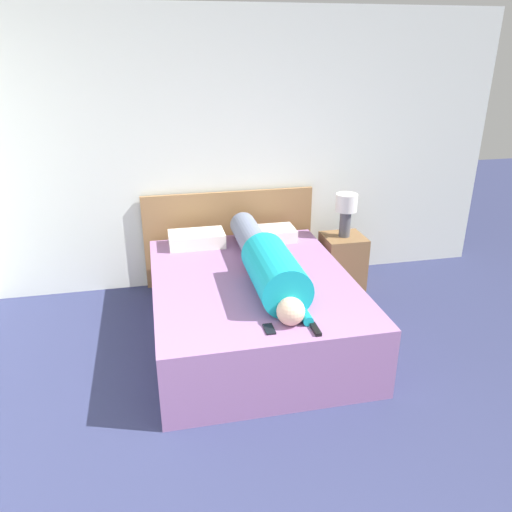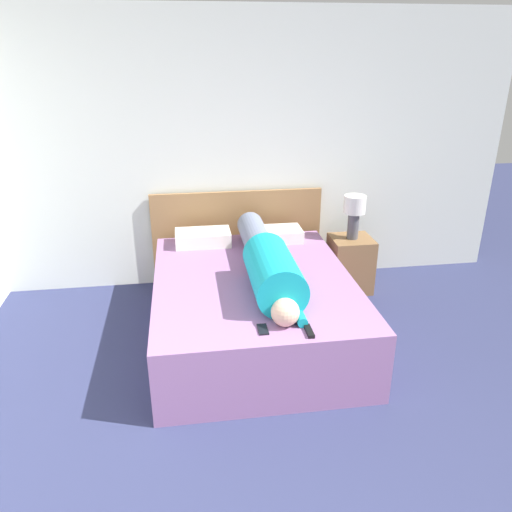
{
  "view_description": "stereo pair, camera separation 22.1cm",
  "coord_description": "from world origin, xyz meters",
  "px_view_note": "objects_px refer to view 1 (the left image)",
  "views": [
    {
      "loc": [
        -0.65,
        -1.39,
        2.25
      ],
      "look_at": [
        0.08,
        1.99,
        0.79
      ],
      "focal_mm": 35.0,
      "sensor_mm": 36.0,
      "label": 1
    },
    {
      "loc": [
        -0.43,
        -1.43,
        2.25
      ],
      "look_at": [
        0.08,
        1.99,
        0.79
      ],
      "focal_mm": 35.0,
      "sensor_mm": 36.0,
      "label": 2
    }
  ],
  "objects_px": {
    "pillow_near_headboard": "(197,239)",
    "cell_phone": "(269,329)",
    "tv_remote": "(315,329)",
    "bed": "(252,307)",
    "table_lamp": "(346,209)",
    "pillow_second": "(269,234)",
    "nightstand": "(342,262)",
    "person_lying": "(267,262)"
  },
  "relations": [
    {
      "from": "tv_remote",
      "to": "cell_phone",
      "type": "bearing_deg",
      "value": 165.63
    },
    {
      "from": "tv_remote",
      "to": "nightstand",
      "type": "bearing_deg",
      "value": 62.74
    },
    {
      "from": "pillow_near_headboard",
      "to": "cell_phone",
      "type": "bearing_deg",
      "value": -79.13
    },
    {
      "from": "table_lamp",
      "to": "cell_phone",
      "type": "bearing_deg",
      "value": -126.09
    },
    {
      "from": "nightstand",
      "to": "table_lamp",
      "type": "height_order",
      "value": "table_lamp"
    },
    {
      "from": "nightstand",
      "to": "pillow_second",
      "type": "xyz_separation_m",
      "value": [
        -0.74,
        0.06,
        0.33
      ]
    },
    {
      "from": "nightstand",
      "to": "cell_phone",
      "type": "distance_m",
      "value": 1.92
    },
    {
      "from": "pillow_second",
      "to": "person_lying",
      "type": "bearing_deg",
      "value": -104.8
    },
    {
      "from": "nightstand",
      "to": "person_lying",
      "type": "bearing_deg",
      "value": -140.08
    },
    {
      "from": "bed",
      "to": "nightstand",
      "type": "distance_m",
      "value": 1.3
    },
    {
      "from": "pillow_near_headboard",
      "to": "cell_phone",
      "type": "height_order",
      "value": "pillow_near_headboard"
    },
    {
      "from": "table_lamp",
      "to": "pillow_second",
      "type": "distance_m",
      "value": 0.77
    },
    {
      "from": "pillow_near_headboard",
      "to": "cell_phone",
      "type": "relative_size",
      "value": 3.9
    },
    {
      "from": "table_lamp",
      "to": "tv_remote",
      "type": "height_order",
      "value": "table_lamp"
    },
    {
      "from": "cell_phone",
      "to": "nightstand",
      "type": "bearing_deg",
      "value": 53.91
    },
    {
      "from": "pillow_near_headboard",
      "to": "tv_remote",
      "type": "bearing_deg",
      "value": -70.33
    },
    {
      "from": "table_lamp",
      "to": "tv_remote",
      "type": "relative_size",
      "value": 2.82
    },
    {
      "from": "pillow_second",
      "to": "table_lamp",
      "type": "bearing_deg",
      "value": -4.32
    },
    {
      "from": "tv_remote",
      "to": "person_lying",
      "type": "bearing_deg",
      "value": 99.43
    },
    {
      "from": "nightstand",
      "to": "pillow_second",
      "type": "bearing_deg",
      "value": 175.68
    },
    {
      "from": "person_lying",
      "to": "tv_remote",
      "type": "bearing_deg",
      "value": -80.57
    },
    {
      "from": "pillow_second",
      "to": "tv_remote",
      "type": "relative_size",
      "value": 3.21
    },
    {
      "from": "bed",
      "to": "pillow_near_headboard",
      "type": "bearing_deg",
      "value": 114.34
    },
    {
      "from": "person_lying",
      "to": "tv_remote",
      "type": "xyz_separation_m",
      "value": [
        0.13,
        -0.81,
        -0.14
      ]
    },
    {
      "from": "pillow_near_headboard",
      "to": "person_lying",
      "type": "bearing_deg",
      "value": -61.8
    },
    {
      "from": "nightstand",
      "to": "pillow_near_headboard",
      "type": "height_order",
      "value": "pillow_near_headboard"
    },
    {
      "from": "bed",
      "to": "nightstand",
      "type": "height_order",
      "value": "same"
    },
    {
      "from": "table_lamp",
      "to": "pillow_second",
      "type": "bearing_deg",
      "value": 175.68
    },
    {
      "from": "pillow_second",
      "to": "cell_phone",
      "type": "relative_size",
      "value": 3.71
    },
    {
      "from": "nightstand",
      "to": "pillow_near_headboard",
      "type": "bearing_deg",
      "value": 177.76
    },
    {
      "from": "nightstand",
      "to": "tv_remote",
      "type": "height_order",
      "value": "tv_remote"
    },
    {
      "from": "pillow_near_headboard",
      "to": "tv_remote",
      "type": "xyz_separation_m",
      "value": [
        0.6,
        -1.67,
        -0.05
      ]
    },
    {
      "from": "person_lying",
      "to": "cell_phone",
      "type": "xyz_separation_m",
      "value": [
        -0.16,
        -0.73,
        -0.15
      ]
    },
    {
      "from": "tv_remote",
      "to": "bed",
      "type": "bearing_deg",
      "value": 105.2
    },
    {
      "from": "bed",
      "to": "person_lying",
      "type": "xyz_separation_m",
      "value": [
        0.1,
        -0.07,
        0.43
      ]
    },
    {
      "from": "tv_remote",
      "to": "cell_phone",
      "type": "distance_m",
      "value": 0.3
    },
    {
      "from": "bed",
      "to": "tv_remote",
      "type": "xyz_separation_m",
      "value": [
        0.24,
        -0.88,
        0.28
      ]
    },
    {
      "from": "nightstand",
      "to": "pillow_second",
      "type": "height_order",
      "value": "pillow_second"
    },
    {
      "from": "pillow_near_headboard",
      "to": "pillow_second",
      "type": "xyz_separation_m",
      "value": [
        0.69,
        0.0,
        -0.01
      ]
    },
    {
      "from": "tv_remote",
      "to": "cell_phone",
      "type": "xyz_separation_m",
      "value": [
        -0.29,
        0.07,
        -0.01
      ]
    },
    {
      "from": "table_lamp",
      "to": "pillow_second",
      "type": "xyz_separation_m",
      "value": [
        -0.74,
        0.06,
        -0.22
      ]
    },
    {
      "from": "nightstand",
      "to": "person_lying",
      "type": "distance_m",
      "value": 1.33
    }
  ]
}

